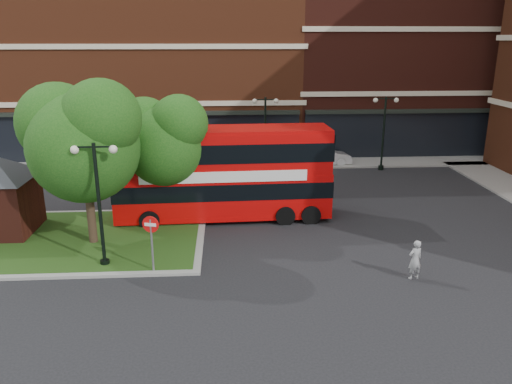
{
  "coord_description": "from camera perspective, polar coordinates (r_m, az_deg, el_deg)",
  "views": [
    {
      "loc": [
        -0.64,
        -18.16,
        8.69
      ],
      "look_at": [
        0.7,
        3.4,
        2.0
      ],
      "focal_mm": 35.0,
      "sensor_mm": 36.0,
      "label": 1
    }
  ],
  "objects": [
    {
      "name": "pavement_far",
      "position": [
        35.72,
        -2.42,
        3.21
      ],
      "size": [
        44.0,
        3.0,
        0.12
      ],
      "primitive_type": "cube",
      "color": "slate",
      "rests_on": "ground"
    },
    {
      "name": "traffic_island",
      "position": [
        24.0,
        -21.22,
        -5.08
      ],
      "size": [
        12.6,
        7.6,
        0.15
      ],
      "color": "gray",
      "rests_on": "ground"
    },
    {
      "name": "lamp_far_left",
      "position": [
        33.28,
        1.06,
        7.06
      ],
      "size": [
        1.72,
        0.36,
        5.0
      ],
      "color": "black",
      "rests_on": "ground"
    },
    {
      "name": "ground",
      "position": [
        20.14,
        -1.39,
        -8.36
      ],
      "size": [
        120.0,
        120.0,
        0.0
      ],
      "primitive_type": "plane",
      "color": "black",
      "rests_on": "ground"
    },
    {
      "name": "terrace_far_right",
      "position": [
        44.63,
        16.22,
        15.68
      ],
      "size": [
        18.0,
        12.0,
        16.0
      ],
      "primitive_type": "cube",
      "color": "#471911",
      "rests_on": "ground"
    },
    {
      "name": "no_entry_sign",
      "position": [
        19.22,
        -11.89,
        -4.61
      ],
      "size": [
        0.64,
        0.22,
        2.34
      ],
      "rotation": [
        0.0,
        0.0,
        -0.27
      ],
      "color": "slate",
      "rests_on": "ground"
    },
    {
      "name": "tree_island_west",
      "position": [
        21.92,
        -19.36,
        6.0
      ],
      "size": [
        5.4,
        4.71,
        7.21
      ],
      "color": "#2D2116",
      "rests_on": "ground"
    },
    {
      "name": "tree_island_east",
      "position": [
        23.82,
        -10.63,
        6.15
      ],
      "size": [
        4.46,
        3.9,
        6.29
      ],
      "color": "#2D2116",
      "rests_on": "ground"
    },
    {
      "name": "lamp_island",
      "position": [
        19.87,
        -17.53,
        -0.78
      ],
      "size": [
        1.72,
        0.36,
        5.0
      ],
      "color": "black",
      "rests_on": "ground"
    },
    {
      "name": "lamp_far_right",
      "position": [
        34.84,
        14.39,
        6.99
      ],
      "size": [
        1.72,
        0.36,
        5.0
      ],
      "color": "black",
      "rests_on": "ground"
    },
    {
      "name": "woman",
      "position": [
        19.68,
        17.72,
        -7.38
      ],
      "size": [
        0.65,
        0.52,
        1.55
      ],
      "primitive_type": "imported",
      "rotation": [
        0.0,
        0.0,
        3.44
      ],
      "color": "gray",
      "rests_on": "ground"
    },
    {
      "name": "terrace_far_left",
      "position": [
        42.83,
        -13.89,
        14.47
      ],
      "size": [
        26.0,
        12.0,
        14.0
      ],
      "primitive_type": "cube",
      "color": "brown",
      "rests_on": "ground"
    },
    {
      "name": "car_silver",
      "position": [
        33.91,
        -10.84,
        3.22
      ],
      "size": [
        4.11,
        2.05,
        1.35
      ],
      "primitive_type": "imported",
      "rotation": [
        0.0,
        0.0,
        1.45
      ],
      "color": "#B4B6BC",
      "rests_on": "ground"
    },
    {
      "name": "bus",
      "position": [
        24.45,
        -3.78,
        2.81
      ],
      "size": [
        10.55,
        2.75,
        4.0
      ],
      "rotation": [
        0.0,
        0.0,
        0.04
      ],
      "color": "#BC0707",
      "rests_on": "ground"
    },
    {
      "name": "car_white",
      "position": [
        35.76,
        7.69,
        4.06
      ],
      "size": [
        4.06,
        1.83,
        1.29
      ],
      "primitive_type": "imported",
      "rotation": [
        0.0,
        0.0,
        1.69
      ],
      "color": "silver",
      "rests_on": "ground"
    }
  ]
}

